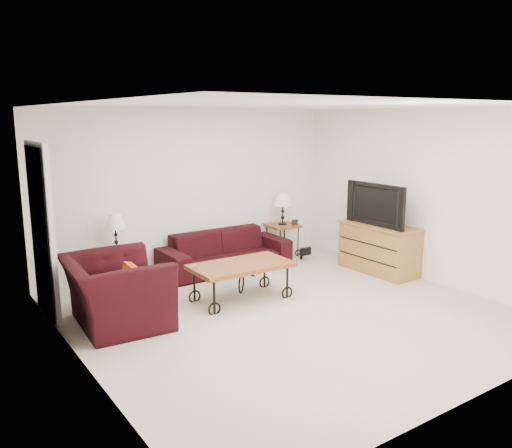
{
  "coord_description": "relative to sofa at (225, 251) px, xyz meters",
  "views": [
    {
      "loc": [
        -3.79,
        -4.83,
        2.38
      ],
      "look_at": [
        0.0,
        0.7,
        1.0
      ],
      "focal_mm": 36.66,
      "sensor_mm": 36.0,
      "label": 1
    }
  ],
  "objects": [
    {
      "name": "sofa",
      "position": [
        0.0,
        0.0,
        0.0
      ],
      "size": [
        2.08,
        0.81,
        0.61
      ],
      "primitive_type": "imported",
      "color": "black",
      "rests_on": "ground"
    },
    {
      "name": "side_table_right",
      "position": [
        1.27,
        0.18,
        -0.03
      ],
      "size": [
        0.57,
        0.57,
        0.55
      ],
      "primitive_type": "cube",
      "rotation": [
        0.0,
        0.0,
        -0.14
      ],
      "color": "brown",
      "rests_on": "ground"
    },
    {
      "name": "armchair",
      "position": [
        -2.19,
        -1.19,
        0.1
      ],
      "size": [
        1.16,
        1.3,
        0.8
      ],
      "primitive_type": "imported",
      "rotation": [
        0.0,
        0.0,
        1.5
      ],
      "color": "black",
      "rests_on": "ground"
    },
    {
      "name": "wall_back",
      "position": [
        -0.32,
        0.48,
        0.95
      ],
      "size": [
        5.0,
        0.02,
        2.5
      ],
      "primitive_type": "cube",
      "color": "white",
      "rests_on": "ground"
    },
    {
      "name": "lamp_right",
      "position": [
        1.27,
        0.18,
        0.53
      ],
      "size": [
        0.35,
        0.35,
        0.55
      ],
      "primitive_type": null,
      "rotation": [
        0.0,
        0.0,
        -0.14
      ],
      "color": "black",
      "rests_on": "side_table_right"
    },
    {
      "name": "photo_frame_left",
      "position": [
        -1.83,
        0.03,
        0.27
      ],
      "size": [
        0.11,
        0.04,
        0.09
      ],
      "primitive_type": "cube",
      "rotation": [
        0.0,
        0.0,
        0.3
      ],
      "color": "black",
      "rests_on": "side_table_left"
    },
    {
      "name": "photo_frame_right",
      "position": [
        1.42,
        0.03,
        0.3
      ],
      "size": [
        0.11,
        0.05,
        0.09
      ],
      "primitive_type": "cube",
      "rotation": [
        0.0,
        0.0,
        -0.34
      ],
      "color": "black",
      "rests_on": "side_table_right"
    },
    {
      "name": "wall_right",
      "position": [
        2.18,
        -2.02,
        0.95
      ],
      "size": [
        0.02,
        5.0,
        2.5
      ],
      "primitive_type": "cube",
      "color": "white",
      "rests_on": "ground"
    },
    {
      "name": "doorway",
      "position": [
        -2.79,
        -0.37,
        0.72
      ],
      "size": [
        0.08,
        0.94,
        2.04
      ],
      "primitive_type": "cube",
      "color": "black",
      "rests_on": "ground"
    },
    {
      "name": "lamp_left",
      "position": [
        -1.68,
        0.18,
        0.49
      ],
      "size": [
        0.33,
        0.33,
        0.53
      ],
      "primitive_type": null,
      "rotation": [
        0.0,
        0.0,
        0.13
      ],
      "color": "black",
      "rests_on": "side_table_left"
    },
    {
      "name": "throw_pillow",
      "position": [
        -2.04,
        -1.24,
        0.22
      ],
      "size": [
        0.12,
        0.37,
        0.36
      ],
      "primitive_type": "cube",
      "rotation": [
        0.0,
        0.0,
        1.5
      ],
      "color": "#B25916",
      "rests_on": "armchair"
    },
    {
      "name": "television",
      "position": [
        1.89,
        -1.44,
        0.77
      ],
      "size": [
        0.15,
        1.12,
        0.65
      ],
      "primitive_type": "imported",
      "rotation": [
        0.0,
        0.0,
        -1.57
      ],
      "color": "black",
      "rests_on": "tv_stand"
    },
    {
      "name": "wall_front",
      "position": [
        -0.32,
        -4.52,
        0.95
      ],
      "size": [
        5.0,
        0.02,
        2.5
      ],
      "primitive_type": "cube",
      "color": "white",
      "rests_on": "ground"
    },
    {
      "name": "wall_left",
      "position": [
        -2.82,
        -2.02,
        0.95
      ],
      "size": [
        0.02,
        5.0,
        2.5
      ],
      "primitive_type": "cube",
      "color": "white",
      "rests_on": "ground"
    },
    {
      "name": "ground",
      "position": [
        -0.32,
        -2.02,
        -0.3
      ],
      "size": [
        5.0,
        5.0,
        0.0
      ],
      "primitive_type": "plane",
      "color": "beige",
      "rests_on": "ground"
    },
    {
      "name": "coffee_table",
      "position": [
        -0.54,
        -1.3,
        -0.06
      ],
      "size": [
        1.33,
        0.74,
        0.49
      ],
      "primitive_type": "cube",
      "rotation": [
        0.0,
        0.0,
        -0.02
      ],
      "color": "brown",
      "rests_on": "ground"
    },
    {
      "name": "ceiling",
      "position": [
        -0.32,
        -2.02,
        2.2
      ],
      "size": [
        5.0,
        5.0,
        0.0
      ],
      "primitive_type": "plane",
      "color": "white",
      "rests_on": "wall_back"
    },
    {
      "name": "tv_stand",
      "position": [
        1.91,
        -1.44,
        0.07
      ],
      "size": [
        0.52,
        1.25,
        0.75
      ],
      "primitive_type": "cube",
      "color": "#A3743C",
      "rests_on": "ground"
    },
    {
      "name": "backpack",
      "position": [
        1.37,
        -0.21,
        -0.1
      ],
      "size": [
        0.33,
        0.26,
        0.4
      ],
      "primitive_type": "ellipsoid",
      "rotation": [
        0.0,
        0.0,
        -0.07
      ],
      "color": "black",
      "rests_on": "ground"
    },
    {
      "name": "side_table_left",
      "position": [
        -1.68,
        0.18,
        -0.04
      ],
      "size": [
        0.54,
        0.54,
        0.53
      ],
      "primitive_type": "cube",
      "rotation": [
        0.0,
        0.0,
        0.13
      ],
      "color": "brown",
      "rests_on": "ground"
    }
  ]
}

